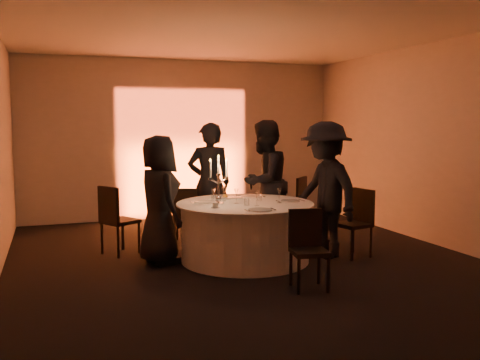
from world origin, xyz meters
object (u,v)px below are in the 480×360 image
object	(u,v)px
banquet_table	(245,232)
chair_back_left	(186,212)
guest_right	(325,190)
coffee_cup	(215,206)
chair_left	(115,216)
guest_back_left	(209,183)
candelabra	(219,187)
chair_back_right	(295,203)
chair_right	(357,219)
chair_front	(308,244)
guest_back_right	(264,182)
guest_left	(159,200)

from	to	relation	value
banquet_table	chair_back_left	distance (m)	1.35
guest_right	coffee_cup	world-z (taller)	guest_right
banquet_table	chair_left	size ratio (longest dim) A/B	1.88
guest_back_left	candelabra	size ratio (longest dim) A/B	2.82
guest_back_left	guest_right	size ratio (longest dim) A/B	0.99
chair_back_right	chair_right	bearing A→B (deg)	54.24
chair_back_right	guest_right	world-z (taller)	guest_right
chair_back_left	chair_front	distance (m)	2.68
chair_front	guest_right	world-z (taller)	guest_right
chair_front	guest_back_right	size ratio (longest dim) A/B	0.47
chair_back_left	chair_right	xyz separation A→B (m)	(2.02, -1.54, 0.04)
guest_left	chair_back_left	bearing A→B (deg)	-42.87
chair_right	chair_front	world-z (taller)	chair_right
chair_back_right	guest_back_left	size ratio (longest dim) A/B	0.53
chair_back_right	chair_front	size ratio (longest dim) A/B	1.10
chair_front	guest_back_right	distance (m)	2.29
chair_back_right	banquet_table	bearing A→B (deg)	-1.62
chair_back_right	candelabra	bearing A→B (deg)	-8.43
chair_left	chair_front	distance (m)	2.85
chair_back_left	guest_right	xyz separation A→B (m)	(1.59, -1.42, 0.44)
chair_right	guest_right	xyz separation A→B (m)	(-0.43, 0.12, 0.40)
chair_back_right	guest_back_right	bearing A→B (deg)	-19.32
chair_back_left	chair_front	bearing A→B (deg)	126.04
guest_back_right	coffee_cup	distance (m)	1.62
candelabra	guest_back_right	bearing A→B (deg)	42.03
guest_left	guest_right	distance (m)	2.22
guest_back_right	coffee_cup	xyz separation A→B (m)	(-1.12, -1.17, -0.13)
chair_right	guest_back_left	world-z (taller)	guest_back_left
guest_left	guest_back_right	distance (m)	1.84
chair_back_left	chair_back_right	world-z (taller)	chair_back_right
banquet_table	chair_back_left	bearing A→B (deg)	111.72
chair_back_left	coffee_cup	distance (m)	1.57
guest_back_left	coffee_cup	bearing A→B (deg)	82.77
candelabra	guest_left	bearing A→B (deg)	161.10
banquet_table	guest_back_right	bearing A→B (deg)	54.70
candelabra	chair_left	bearing A→B (deg)	144.19
chair_back_right	candelabra	xyz separation A→B (m)	(-1.66, -1.21, 0.46)
chair_right	coffee_cup	xyz separation A→B (m)	(-2.01, 0.00, 0.28)
banquet_table	guest_back_right	distance (m)	1.22
chair_front	candelabra	xyz separation A→B (m)	(-0.61, 1.32, 0.51)
banquet_table	chair_left	xyz separation A→B (m)	(-1.58, 0.87, 0.15)
coffee_cup	chair_back_left	bearing A→B (deg)	90.33
chair_left	candelabra	distance (m)	1.56
chair_back_right	guest_left	distance (m)	2.58
guest_back_right	guest_right	xyz separation A→B (m)	(0.46, -1.05, -0.01)
chair_front	guest_right	bearing A→B (deg)	63.75
chair_back_left	guest_back_left	world-z (taller)	guest_back_left
banquet_table	chair_back_right	world-z (taller)	chair_back_right
chair_left	chair_back_right	size ratio (longest dim) A/B	1.00
chair_left	guest_left	size ratio (longest dim) A/B	0.58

